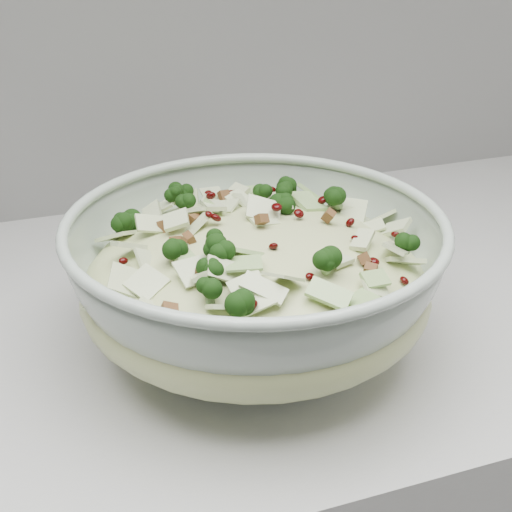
% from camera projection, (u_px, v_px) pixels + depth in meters
% --- Properties ---
extents(mixing_bowl, '(0.41, 0.41, 0.13)m').
position_uv_depth(mixing_bowl, '(255.00, 282.00, 0.63)').
color(mixing_bowl, '#A0B0A1').
rests_on(mixing_bowl, counter).
extents(salad, '(0.34, 0.34, 0.13)m').
position_uv_depth(salad, '(255.00, 261.00, 0.62)').
color(salad, beige).
rests_on(salad, mixing_bowl).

